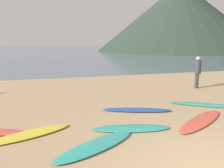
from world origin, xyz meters
TOP-DOWN VIEW (x-y plane):
  - ground_plane at (0.00, 10.00)m, footprint 120.00×120.00m
  - ocean_water at (0.00, 62.20)m, footprint 140.00×100.00m
  - headland_hill at (27.87, 46.18)m, footprint 38.38×38.38m
  - surfboard_2 at (-3.44, 3.12)m, footprint 2.22×1.34m
  - surfboard_3 at (-1.96, 2.03)m, footprint 2.23×1.61m
  - surfboard_4 at (-0.82, 2.79)m, footprint 2.16×1.01m
  - surfboard_5 at (-0.05, 4.27)m, footprint 2.34×1.21m
  - surfboard_6 at (1.37, 2.76)m, footprint 2.54×1.86m
  - surfboard_7 at (2.70, 4.12)m, footprint 2.52×1.84m
  - person_1 at (4.30, 7.00)m, footprint 0.32×0.32m

SIDE VIEW (x-z plane):
  - ground_plane at x=0.00m, z-range -0.20..0.00m
  - ocean_water at x=0.00m, z-range 0.00..0.00m
  - surfboard_4 at x=-0.82m, z-range 0.00..0.06m
  - surfboard_6 at x=1.37m, z-range 0.00..0.07m
  - surfboard_7 at x=2.70m, z-range 0.00..0.07m
  - surfboard_3 at x=-1.96m, z-range 0.00..0.08m
  - surfboard_2 at x=-3.44m, z-range 0.00..0.08m
  - surfboard_5 at x=-0.05m, z-range 0.00..0.08m
  - person_1 at x=4.30m, z-range 0.14..1.73m
  - headland_hill at x=27.87m, z-range 0.00..15.51m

